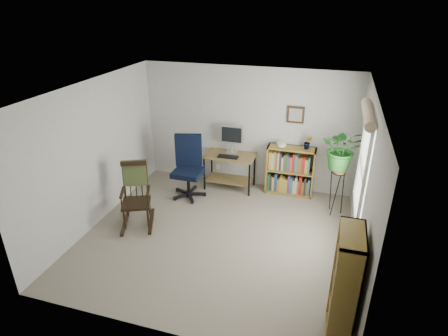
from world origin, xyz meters
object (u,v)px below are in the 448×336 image
(desk, at_px, (230,171))
(tall_bookshelf, at_px, (344,288))
(office_chair, at_px, (188,168))
(low_bookshelf, at_px, (290,171))
(rocking_chair, at_px, (135,195))

(desk, distance_m, tall_bookshelf, 3.86)
(office_chair, height_order, low_bookshelf, office_chair)
(tall_bookshelf, bearing_deg, low_bookshelf, 107.05)
(rocking_chair, xyz_separation_m, low_bookshelf, (2.32, 1.86, -0.07))
(office_chair, xyz_separation_m, tall_bookshelf, (2.85, -2.57, 0.10))
(desk, height_order, office_chair, office_chair)
(desk, height_order, rocking_chair, rocking_chair)
(desk, relative_size, tall_bookshelf, 0.70)
(office_chair, bearing_deg, low_bookshelf, 5.53)
(rocking_chair, height_order, low_bookshelf, rocking_chair)
(low_bookshelf, bearing_deg, tall_bookshelf, -72.95)
(office_chair, relative_size, tall_bookshelf, 0.86)
(rocking_chair, xyz_separation_m, tall_bookshelf, (3.33, -1.42, 0.15))
(desk, distance_m, low_bookshelf, 1.20)
(desk, xyz_separation_m, rocking_chair, (-1.14, -1.74, 0.20))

